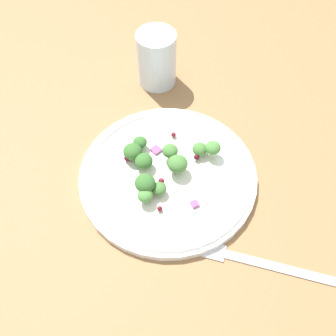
% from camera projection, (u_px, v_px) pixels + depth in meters
% --- Properties ---
extents(ground_plane, '(1.80, 1.80, 0.02)m').
position_uv_depth(ground_plane, '(157.00, 195.00, 0.61)').
color(ground_plane, olive).
extents(plate, '(0.27, 0.27, 0.02)m').
position_uv_depth(plate, '(168.00, 175.00, 0.60)').
color(plate, white).
rests_on(plate, ground_plane).
extents(dressing_pool, '(0.15, 0.15, 0.00)m').
position_uv_depth(dressing_pool, '(168.00, 173.00, 0.60)').
color(dressing_pool, white).
rests_on(dressing_pool, plate).
extents(broccoli_floret_0, '(0.02, 0.02, 0.02)m').
position_uv_depth(broccoli_floret_0, '(159.00, 189.00, 0.57)').
color(broccoli_floret_0, '#8EB77A').
rests_on(broccoli_floret_0, plate).
extents(broccoli_floret_1, '(0.02, 0.02, 0.02)m').
position_uv_depth(broccoli_floret_1, '(200.00, 149.00, 0.61)').
color(broccoli_floret_1, '#9EC684').
rests_on(broccoli_floret_1, plate).
extents(broccoli_floret_2, '(0.03, 0.03, 0.03)m').
position_uv_depth(broccoli_floret_2, '(144.00, 161.00, 0.59)').
color(broccoli_floret_2, '#8EB77A').
rests_on(broccoli_floret_2, plate).
extents(broccoli_floret_3, '(0.03, 0.03, 0.03)m').
position_uv_depth(broccoli_floret_3, '(133.00, 152.00, 0.60)').
color(broccoli_floret_3, '#8EB77A').
rests_on(broccoli_floret_3, plate).
extents(broccoli_floret_4, '(0.02, 0.02, 0.02)m').
position_uv_depth(broccoli_floret_4, '(140.00, 143.00, 0.62)').
color(broccoli_floret_4, '#8EB77A').
rests_on(broccoli_floret_4, plate).
extents(broccoli_floret_5, '(0.03, 0.03, 0.03)m').
position_uv_depth(broccoli_floret_5, '(145.00, 183.00, 0.56)').
color(broccoli_floret_5, '#9EC684').
rests_on(broccoli_floret_5, plate).
extents(broccoli_floret_6, '(0.02, 0.02, 0.02)m').
position_uv_depth(broccoli_floret_6, '(213.00, 148.00, 0.60)').
color(broccoli_floret_6, '#ADD18E').
rests_on(broccoli_floret_6, plate).
extents(broccoli_floret_7, '(0.02, 0.02, 0.02)m').
position_uv_depth(broccoli_floret_7, '(170.00, 151.00, 0.60)').
color(broccoli_floret_7, '#ADD18E').
rests_on(broccoli_floret_7, plate).
extents(broccoli_floret_8, '(0.03, 0.03, 0.03)m').
position_uv_depth(broccoli_floret_8, '(178.00, 164.00, 0.59)').
color(broccoli_floret_8, '#9EC684').
rests_on(broccoli_floret_8, plate).
extents(broccoli_floret_9, '(0.02, 0.02, 0.02)m').
position_uv_depth(broccoli_floret_9, '(145.00, 196.00, 0.56)').
color(broccoli_floret_9, '#8EB77A').
rests_on(broccoli_floret_9, plate).
extents(cranberry_0, '(0.01, 0.01, 0.01)m').
position_uv_depth(cranberry_0, '(197.00, 157.00, 0.61)').
color(cranberry_0, '#4C0A14').
rests_on(cranberry_0, plate).
extents(cranberry_1, '(0.01, 0.01, 0.01)m').
position_uv_depth(cranberry_1, '(144.00, 163.00, 0.60)').
color(cranberry_1, maroon).
rests_on(cranberry_1, plate).
extents(cranberry_2, '(0.01, 0.01, 0.01)m').
position_uv_depth(cranberry_2, '(173.00, 134.00, 0.64)').
color(cranberry_2, maroon).
rests_on(cranberry_2, plate).
extents(cranberry_3, '(0.01, 0.01, 0.01)m').
position_uv_depth(cranberry_3, '(127.00, 158.00, 0.61)').
color(cranberry_3, maroon).
rests_on(cranberry_3, plate).
extents(cranberry_4, '(0.01, 0.01, 0.01)m').
position_uv_depth(cranberry_4, '(158.00, 191.00, 0.57)').
color(cranberry_4, '#4C0A14').
rests_on(cranberry_4, plate).
extents(cranberry_5, '(0.01, 0.01, 0.01)m').
position_uv_depth(cranberry_5, '(161.00, 181.00, 0.58)').
color(cranberry_5, maroon).
rests_on(cranberry_5, plate).
extents(cranberry_6, '(0.01, 0.01, 0.01)m').
position_uv_depth(cranberry_6, '(160.00, 209.00, 0.56)').
color(cranberry_6, maroon).
rests_on(cranberry_6, plate).
extents(onion_bit_0, '(0.01, 0.01, 0.00)m').
position_uv_depth(onion_bit_0, '(133.00, 151.00, 0.62)').
color(onion_bit_0, '#934C84').
rests_on(onion_bit_0, plate).
extents(onion_bit_1, '(0.01, 0.01, 0.01)m').
position_uv_depth(onion_bit_1, '(195.00, 204.00, 0.57)').
color(onion_bit_1, '#934C84').
rests_on(onion_bit_1, plate).
extents(onion_bit_2, '(0.02, 0.02, 0.01)m').
position_uv_depth(onion_bit_2, '(156.00, 150.00, 0.62)').
color(onion_bit_2, '#934C84').
rests_on(onion_bit_2, plate).
extents(fork, '(0.02, 0.19, 0.01)m').
position_uv_depth(fork, '(259.00, 262.00, 0.53)').
color(fork, silver).
rests_on(fork, ground_plane).
extents(water_glass, '(0.07, 0.07, 0.10)m').
position_uv_depth(water_glass, '(157.00, 59.00, 0.69)').
color(water_glass, silver).
rests_on(water_glass, ground_plane).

